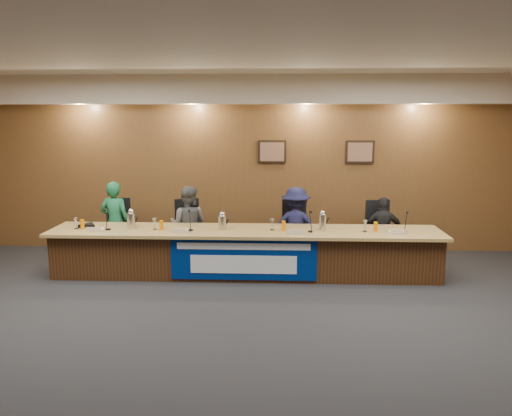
{
  "coord_description": "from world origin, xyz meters",
  "views": [
    {
      "loc": [
        0.5,
        -5.22,
        2.5
      ],
      "look_at": [
        0.16,
        2.74,
        1.02
      ],
      "focal_mm": 35.0,
      "sensor_mm": 36.0,
      "label": 1
    }
  ],
  "objects_px": {
    "carafe_right": "(322,222)",
    "dais_body": "(245,254)",
    "banner": "(243,259)",
    "panelist_b": "(188,225)",
    "panelist_a": "(115,222)",
    "office_chair_b": "(190,235)",
    "office_chair_a": "(118,234)",
    "panelist_c": "(296,226)",
    "office_chair_d": "(382,236)",
    "office_chair_c": "(295,236)",
    "carafe_mid": "(222,223)",
    "carafe_left": "(131,221)",
    "panelist_d": "(383,232)",
    "speakerphone": "(88,225)"
  },
  "relations": [
    {
      "from": "office_chair_d",
      "to": "dais_body",
      "type": "bearing_deg",
      "value": -174.5
    },
    {
      "from": "office_chair_d",
      "to": "carafe_mid",
      "type": "relative_size",
      "value": 2.21
    },
    {
      "from": "carafe_mid",
      "to": "banner",
      "type": "bearing_deg",
      "value": -46.04
    },
    {
      "from": "panelist_d",
      "to": "carafe_right",
      "type": "relative_size",
      "value": 4.6
    },
    {
      "from": "office_chair_b",
      "to": "carafe_right",
      "type": "xyz_separation_m",
      "value": [
        2.21,
        -0.75,
        0.4
      ]
    },
    {
      "from": "carafe_mid",
      "to": "panelist_d",
      "type": "bearing_deg",
      "value": 13.88
    },
    {
      "from": "banner",
      "to": "panelist_d",
      "type": "distance_m",
      "value": 2.5
    },
    {
      "from": "carafe_right",
      "to": "office_chair_a",
      "type": "bearing_deg",
      "value": 167.76
    },
    {
      "from": "banner",
      "to": "panelist_a",
      "type": "xyz_separation_m",
      "value": [
        -2.27,
        1.02,
        0.33
      ]
    },
    {
      "from": "panelist_a",
      "to": "office_chair_c",
      "type": "relative_size",
      "value": 2.95
    },
    {
      "from": "banner",
      "to": "office_chair_a",
      "type": "distance_m",
      "value": 2.53
    },
    {
      "from": "office_chair_a",
      "to": "carafe_left",
      "type": "xyz_separation_m",
      "value": [
        0.48,
        -0.75,
        0.39
      ]
    },
    {
      "from": "panelist_c",
      "to": "carafe_left",
      "type": "bearing_deg",
      "value": 20.35
    },
    {
      "from": "panelist_b",
      "to": "carafe_right",
      "type": "distance_m",
      "value": 2.31
    },
    {
      "from": "carafe_mid",
      "to": "carafe_left",
      "type": "bearing_deg",
      "value": 179.99
    },
    {
      "from": "dais_body",
      "to": "carafe_right",
      "type": "height_order",
      "value": "carafe_right"
    },
    {
      "from": "panelist_a",
      "to": "office_chair_d",
      "type": "xyz_separation_m",
      "value": [
        4.54,
        0.1,
        -0.23
      ]
    },
    {
      "from": "banner",
      "to": "panelist_a",
      "type": "relative_size",
      "value": 1.56
    },
    {
      "from": "banner",
      "to": "speakerphone",
      "type": "xyz_separation_m",
      "value": [
        -2.52,
        0.46,
        0.4
      ]
    },
    {
      "from": "dais_body",
      "to": "carafe_right",
      "type": "relative_size",
      "value": 23.53
    },
    {
      "from": "carafe_right",
      "to": "dais_body",
      "type": "bearing_deg",
      "value": 177.57
    },
    {
      "from": "banner",
      "to": "panelist_b",
      "type": "distance_m",
      "value": 1.46
    },
    {
      "from": "office_chair_a",
      "to": "office_chair_c",
      "type": "relative_size",
      "value": 1.0
    },
    {
      "from": "panelist_b",
      "to": "office_chair_b",
      "type": "xyz_separation_m",
      "value": [
        0.0,
        0.1,
        -0.19
      ]
    },
    {
      "from": "carafe_left",
      "to": "office_chair_d",
      "type": "bearing_deg",
      "value": 10.45
    },
    {
      "from": "panelist_a",
      "to": "panelist_d",
      "type": "relative_size",
      "value": 1.2
    },
    {
      "from": "panelist_a",
      "to": "carafe_mid",
      "type": "height_order",
      "value": "panelist_a"
    },
    {
      "from": "office_chair_b",
      "to": "office_chair_d",
      "type": "relative_size",
      "value": 1.0
    },
    {
      "from": "dais_body",
      "to": "panelist_a",
      "type": "xyz_separation_m",
      "value": [
        -2.27,
        0.6,
        0.36
      ]
    },
    {
      "from": "panelist_b",
      "to": "office_chair_c",
      "type": "relative_size",
      "value": 2.79
    },
    {
      "from": "panelist_c",
      "to": "carafe_mid",
      "type": "distance_m",
      "value": 1.35
    },
    {
      "from": "banner",
      "to": "panelist_c",
      "type": "distance_m",
      "value": 1.34
    },
    {
      "from": "panelist_b",
      "to": "office_chair_c",
      "type": "bearing_deg",
      "value": -170.2
    },
    {
      "from": "office_chair_a",
      "to": "panelist_c",
      "type": "bearing_deg",
      "value": -11.92
    },
    {
      "from": "office_chair_d",
      "to": "carafe_left",
      "type": "height_order",
      "value": "carafe_left"
    },
    {
      "from": "office_chair_b",
      "to": "speakerphone",
      "type": "bearing_deg",
      "value": -176.77
    },
    {
      "from": "panelist_c",
      "to": "panelist_b",
      "type": "bearing_deg",
      "value": 6.35
    },
    {
      "from": "dais_body",
      "to": "panelist_c",
      "type": "relative_size",
      "value": 4.51
    },
    {
      "from": "office_chair_a",
      "to": "panelist_b",
      "type": "bearing_deg",
      "value": -14.61
    },
    {
      "from": "panelist_d",
      "to": "carafe_mid",
      "type": "height_order",
      "value": "panelist_d"
    },
    {
      "from": "carafe_left",
      "to": "carafe_right",
      "type": "relative_size",
      "value": 0.97
    },
    {
      "from": "panelist_d",
      "to": "speakerphone",
      "type": "bearing_deg",
      "value": 10.78
    },
    {
      "from": "panelist_a",
      "to": "panelist_c",
      "type": "distance_m",
      "value": 3.08
    },
    {
      "from": "office_chair_c",
      "to": "carafe_mid",
      "type": "relative_size",
      "value": 2.21
    },
    {
      "from": "office_chair_a",
      "to": "speakerphone",
      "type": "bearing_deg",
      "value": -121.33
    },
    {
      "from": "office_chair_a",
      "to": "office_chair_d",
      "type": "height_order",
      "value": "same"
    },
    {
      "from": "dais_body",
      "to": "panelist_b",
      "type": "relative_size",
      "value": 4.48
    },
    {
      "from": "carafe_right",
      "to": "panelist_c",
      "type": "bearing_deg",
      "value": 120.55
    },
    {
      "from": "office_chair_c",
      "to": "office_chair_d",
      "type": "height_order",
      "value": "same"
    },
    {
      "from": "office_chair_a",
      "to": "carafe_mid",
      "type": "xyz_separation_m",
      "value": [
        1.91,
        -0.75,
        0.38
      ]
    }
  ]
}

